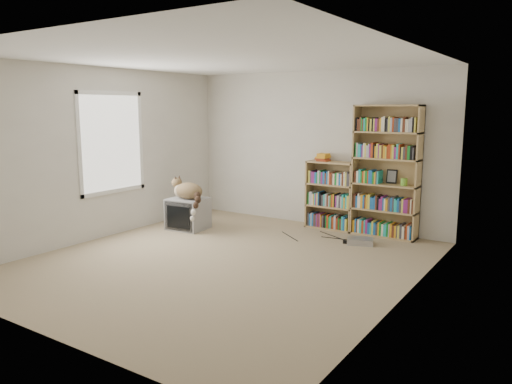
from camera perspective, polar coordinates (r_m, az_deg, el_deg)
The scene contains 17 objects.
floor at distance 6.36m, azimuth -3.59°, elevation -7.95°, with size 4.50×5.00×0.01m, color tan.
wall_back at distance 8.23m, azimuth 6.87°, elevation 4.90°, with size 4.50×0.02×2.50m, color silver.
wall_front at distance 4.39m, azimuth -23.75°, elevation 0.03°, with size 4.50×0.02×2.50m, color silver.
wall_left at distance 7.67m, azimuth -17.30°, elevation 4.19°, with size 0.02×5.00×2.50m, color silver.
wall_right at distance 5.08m, azimuth 16.99°, elevation 1.63°, with size 0.02×5.00×2.50m, color silver.
ceiling at distance 6.09m, azimuth -3.84°, elevation 15.08°, with size 4.50×5.00×0.02m, color white.
window at distance 7.77m, azimuth -16.16°, elevation 5.42°, with size 0.02×1.22×1.52m, color white.
crt_tv at distance 8.04m, azimuth -7.75°, elevation -2.47°, with size 0.62×0.57×0.50m.
cat at distance 7.86m, azimuth -7.63°, elevation -0.17°, with size 0.72×0.52×0.58m.
bookcase_tall at distance 7.66m, azimuth 14.66°, elevation 1.87°, with size 0.98×0.30×1.96m.
bookcase_short at distance 8.04m, azimuth 8.60°, elevation -0.65°, with size 0.79×0.30×1.08m.
book_stack at distance 7.99m, azimuth 7.64°, elevation 3.97°, with size 0.18×0.23×0.12m, color #A33515.
green_mug at distance 7.57m, azimuth 16.59°, elevation 1.12°, with size 0.10×0.10×0.11m, color #76C438.
framed_print at distance 7.72m, azimuth 15.27°, elevation 1.73°, with size 0.16×0.01×0.21m, color black.
dvd_player at distance 7.28m, azimuth 11.82°, elevation -5.52°, with size 0.36×0.26×0.08m, color #A8A8AD.
wall_outlet at distance 8.74m, azimuth -9.78°, elevation -1.05°, with size 0.01×0.08×0.13m, color silver.
floor_cables at distance 7.50m, azimuth 5.31°, elevation -5.20°, with size 1.20×0.70×0.01m, color black, non-canonical shape.
Camera 1 is at (3.66, -4.84, 1.92)m, focal length 35.00 mm.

